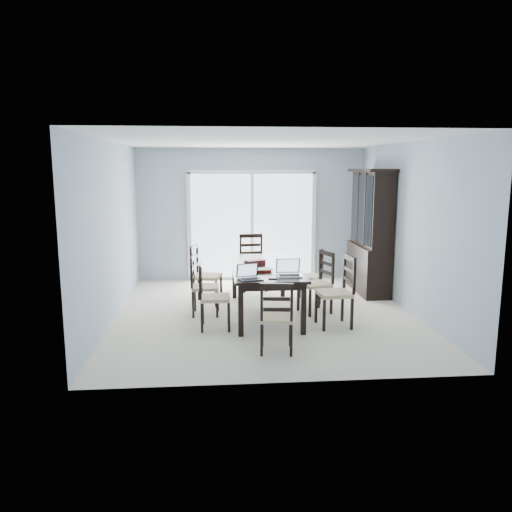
% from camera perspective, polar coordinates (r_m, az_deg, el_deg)
% --- Properties ---
extents(floor, '(5.00, 5.00, 0.00)m').
position_cam_1_polar(floor, '(7.72, 0.98, -6.62)').
color(floor, silver).
rests_on(floor, ground).
extents(ceiling, '(5.00, 5.00, 0.00)m').
position_cam_1_polar(ceiling, '(7.41, 1.04, 13.02)').
color(ceiling, white).
rests_on(ceiling, back_wall).
extents(back_wall, '(4.50, 0.02, 2.60)m').
position_cam_1_polar(back_wall, '(9.93, -0.47, 4.75)').
color(back_wall, '#9DAEBC').
rests_on(back_wall, floor).
extents(wall_left, '(0.02, 5.00, 2.60)m').
position_cam_1_polar(wall_left, '(7.57, -16.22, 2.70)').
color(wall_left, '#9DAEBC').
rests_on(wall_left, floor).
extents(wall_right, '(0.02, 5.00, 2.60)m').
position_cam_1_polar(wall_right, '(8.01, 17.27, 3.03)').
color(wall_right, '#9DAEBC').
rests_on(wall_right, floor).
extents(balcony, '(4.50, 2.00, 0.10)m').
position_cam_1_polar(balcony, '(11.12, -0.86, -1.71)').
color(balcony, gray).
rests_on(balcony, ground).
extents(railing, '(4.50, 0.06, 1.10)m').
position_cam_1_polar(railing, '(12.00, -1.20, 2.06)').
color(railing, '#99999E').
rests_on(railing, balcony).
extents(dining_table, '(1.00, 2.20, 0.75)m').
position_cam_1_polar(dining_table, '(7.56, 1.00, -1.73)').
color(dining_table, black).
rests_on(dining_table, floor).
extents(china_hutch, '(0.50, 1.38, 2.20)m').
position_cam_1_polar(china_hutch, '(9.12, 12.94, 2.58)').
color(china_hutch, black).
rests_on(china_hutch, floor).
extents(sliding_door, '(2.52, 0.05, 2.18)m').
position_cam_1_polar(sliding_door, '(9.93, -0.46, 3.52)').
color(sliding_door, silver).
rests_on(sliding_door, floor).
extents(chair_left_near, '(0.42, 0.41, 1.08)m').
position_cam_1_polar(chair_left_near, '(6.92, -5.46, -3.74)').
color(chair_left_near, black).
rests_on(chair_left_near, floor).
extents(chair_left_mid, '(0.42, 0.41, 1.05)m').
position_cam_1_polar(chair_left_mid, '(7.60, -6.48, -2.62)').
color(chair_left_mid, black).
rests_on(chair_left_mid, floor).
extents(chair_left_far, '(0.52, 0.51, 1.13)m').
position_cam_1_polar(chair_left_far, '(8.21, -6.30, -1.36)').
color(chair_left_far, black).
rests_on(chair_left_far, floor).
extents(chair_right_near, '(0.49, 0.47, 1.17)m').
position_cam_1_polar(chair_right_near, '(7.10, 9.71, -3.08)').
color(chair_right_near, black).
rests_on(chair_right_near, floor).
extents(chair_right_mid, '(0.53, 0.53, 1.10)m').
position_cam_1_polar(chair_right_mid, '(7.76, 7.36, -2.19)').
color(chair_right_mid, black).
rests_on(chair_right_mid, floor).
extents(chair_right_far, '(0.48, 0.47, 1.02)m').
position_cam_1_polar(chair_right_far, '(8.38, 6.86, -1.57)').
color(chair_right_far, black).
rests_on(chair_right_far, floor).
extents(chair_end_near, '(0.43, 0.44, 1.03)m').
position_cam_1_polar(chair_end_near, '(5.97, 2.36, -6.18)').
color(chair_end_near, black).
rests_on(chair_end_near, floor).
extents(chair_end_far, '(0.49, 0.50, 1.17)m').
position_cam_1_polar(chair_end_far, '(9.19, -0.46, 0.03)').
color(chair_end_far, black).
rests_on(chair_end_far, floor).
extents(laptop_dark, '(0.35, 0.29, 0.21)m').
position_cam_1_polar(laptop_dark, '(6.60, -0.63, -2.33)').
color(laptop_dark, black).
rests_on(laptop_dark, dining_table).
extents(laptop_silver, '(0.34, 0.24, 0.23)m').
position_cam_1_polar(laptop_silver, '(6.83, 3.83, -1.88)').
color(laptop_silver, silver).
rests_on(laptop_silver, dining_table).
extents(book_stack, '(0.27, 0.22, 0.04)m').
position_cam_1_polar(book_stack, '(7.15, 0.81, -1.61)').
color(book_stack, maroon).
rests_on(book_stack, dining_table).
extents(cell_phone, '(0.13, 0.06, 0.01)m').
position_cam_1_polar(cell_phone, '(6.67, 1.93, -2.59)').
color(cell_phone, black).
rests_on(cell_phone, dining_table).
extents(game_box, '(0.33, 0.26, 0.07)m').
position_cam_1_polar(game_box, '(7.63, -0.14, -0.74)').
color(game_box, '#531610').
rests_on(game_box, dining_table).
extents(hot_tub, '(2.34, 2.18, 1.04)m').
position_cam_1_polar(hot_tub, '(11.14, -3.10, 1.28)').
color(hot_tub, brown).
rests_on(hot_tub, balcony).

